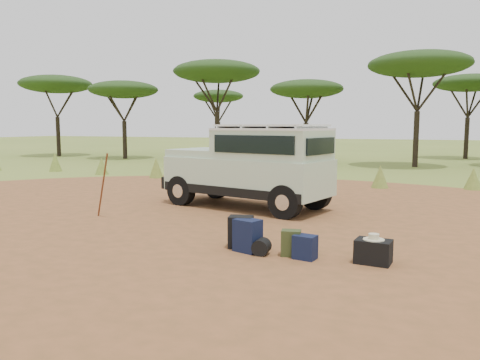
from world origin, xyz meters
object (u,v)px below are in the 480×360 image
(backpack_olive, at_px, (291,243))
(hard_case, at_px, (373,252))
(safari_vehicle, at_px, (251,168))
(backpack_black, at_px, (241,232))
(backpack_navy, at_px, (248,236))
(duffel_navy, at_px, (305,247))
(walking_staff, at_px, (103,185))

(backpack_olive, xyz_separation_m, hard_case, (1.33, 0.06, -0.03))
(safari_vehicle, bearing_deg, backpack_black, -58.04)
(backpack_navy, height_order, duffel_navy, backpack_navy)
(backpack_olive, relative_size, duffel_navy, 1.11)
(backpack_black, xyz_separation_m, duffel_navy, (1.24, -0.29, -0.09))
(backpack_navy, relative_size, backpack_olive, 1.29)
(backpack_olive, bearing_deg, hard_case, -7.70)
(safari_vehicle, relative_size, hard_case, 8.83)
(duffel_navy, bearing_deg, walking_staff, 172.06)
(safari_vehicle, xyz_separation_m, walking_staff, (-2.80, -2.55, -0.29))
(backpack_black, height_order, backpack_navy, backpack_black)
(backpack_black, relative_size, duffel_navy, 1.43)
(walking_staff, bearing_deg, safari_vehicle, -19.81)
(backpack_black, height_order, duffel_navy, backpack_black)
(walking_staff, relative_size, duffel_navy, 4.12)
(safari_vehicle, relative_size, backpack_olive, 10.80)
(walking_staff, distance_m, backpack_navy, 4.55)
(backpack_black, distance_m, backpack_navy, 0.28)
(backpack_olive, distance_m, duffel_navy, 0.28)
(walking_staff, xyz_separation_m, backpack_olive, (5.01, -1.57, -0.55))
(walking_staff, relative_size, backpack_olive, 3.72)
(safari_vehicle, height_order, backpack_navy, safari_vehicle)
(walking_staff, relative_size, backpack_black, 2.87)
(walking_staff, height_order, backpack_black, walking_staff)
(backpack_navy, xyz_separation_m, hard_case, (2.10, 0.07, -0.09))
(backpack_black, distance_m, hard_case, 2.31)
(safari_vehicle, bearing_deg, duffel_navy, -45.10)
(safari_vehicle, bearing_deg, hard_case, -34.42)
(walking_staff, distance_m, backpack_black, 4.29)
(backpack_olive, relative_size, hard_case, 0.82)
(backpack_black, xyz_separation_m, hard_case, (2.30, -0.13, -0.10))
(backpack_olive, bearing_deg, backpack_navy, 170.28)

